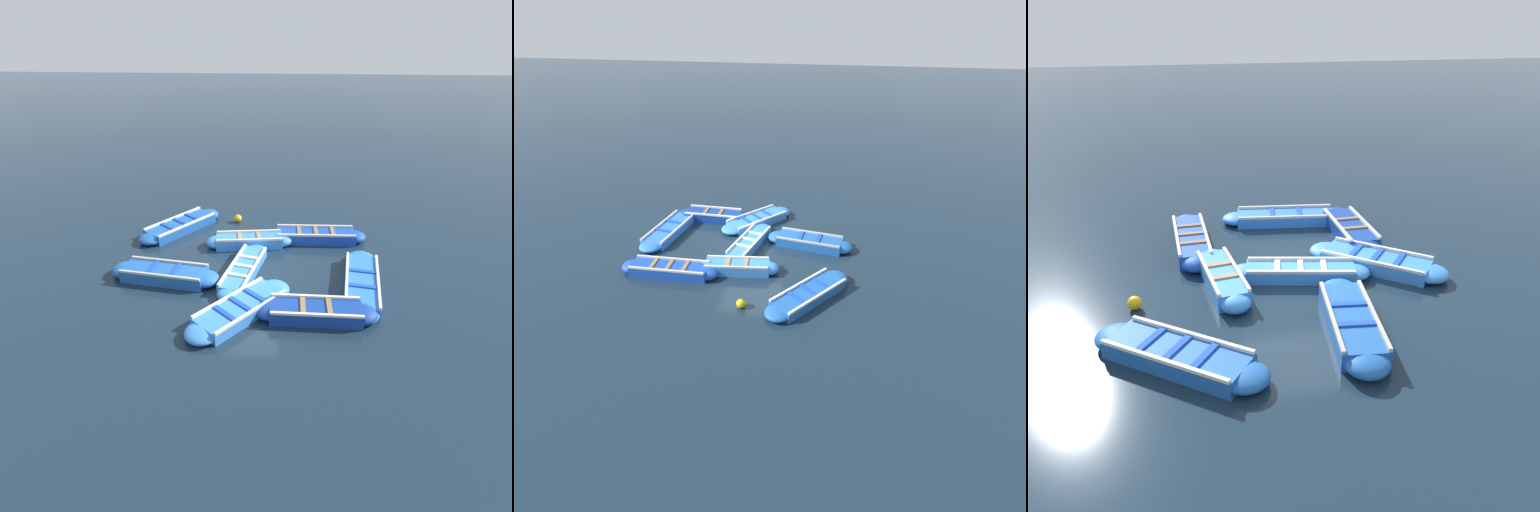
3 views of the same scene
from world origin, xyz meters
The scene contains 10 objects.
ground_plane centered at (0.00, 0.00, 0.00)m, with size 120.00×120.00×0.00m, color #162838.
boat_drifting centered at (-2.20, -0.18, 0.17)m, with size 3.38×3.09×0.40m.
boat_near_quay centered at (-0.63, 2.37, 0.20)m, with size 1.31×3.61×0.45m.
boat_tucked centered at (-0.17, -0.06, 0.16)m, with size 3.51×1.48×0.38m.
boat_broadside centered at (2.33, -2.49, 0.20)m, with size 0.96×3.71×0.45m.
boat_centre centered at (-0.64, -3.72, 0.16)m, with size 4.04×1.48×0.38m.
boat_inner_gap centered at (-2.22, -2.23, 0.20)m, with size 0.90×3.35×0.47m.
boat_bow_out centered at (1.74, -0.08, 0.20)m, with size 1.10×3.17×0.46m.
boat_mid_row centered at (2.87, 2.69, 0.18)m, with size 3.49×2.96×0.41m.
buoy_orange_near centered at (3.74, 0.55, 0.16)m, with size 0.31×0.31×0.31m, color #EAB214.
Camera 3 is at (2.60, 10.41, 5.84)m, focal length 35.00 mm.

